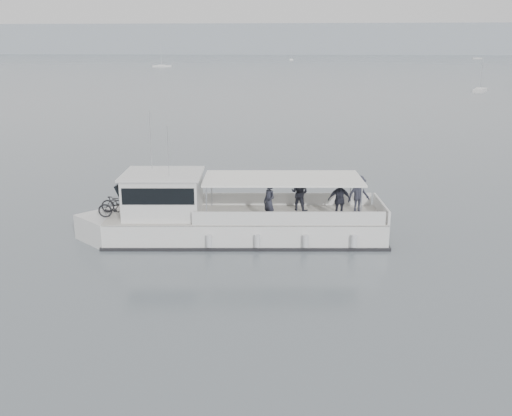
{
  "coord_description": "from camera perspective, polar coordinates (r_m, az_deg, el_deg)",
  "views": [
    {
      "loc": [
        -2.95,
        -30.09,
        9.33
      ],
      "look_at": [
        -5.24,
        -3.32,
        1.6
      ],
      "focal_mm": 40.0,
      "sensor_mm": 36.0,
      "label": 1
    }
  ],
  "objects": [
    {
      "name": "moored_fleet",
      "position": [
        233.06,
        -10.96,
        13.56
      ],
      "size": [
        370.13,
        341.15,
        11.07
      ],
      "color": "silver",
      "rests_on": "ground"
    },
    {
      "name": "ground",
      "position": [
        31.64,
        10.02,
        -1.35
      ],
      "size": [
        1400.0,
        1400.0,
        0.0
      ],
      "primitive_type": "plane",
      "color": "slate",
      "rests_on": "ground"
    },
    {
      "name": "tour_boat",
      "position": [
        28.21,
        -3.74,
        -1.04
      ],
      "size": [
        15.47,
        4.85,
        6.44
      ],
      "rotation": [
        0.0,
        0.0,
        0.08
      ],
      "color": "silver",
      "rests_on": "ground"
    },
    {
      "name": "headland",
      "position": [
        590.12,
        5.4,
        16.43
      ],
      "size": [
        1400.0,
        90.0,
        28.0
      ],
      "primitive_type": "cube",
      "color": "#939EA8",
      "rests_on": "ground"
    }
  ]
}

